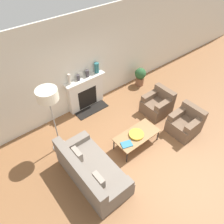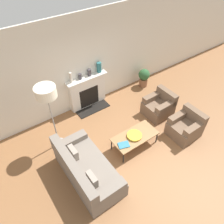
# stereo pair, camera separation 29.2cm
# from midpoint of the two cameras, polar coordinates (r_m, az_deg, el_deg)

# --- Properties ---
(ground_plane) EXTENTS (18.00, 18.00, 0.00)m
(ground_plane) POSITION_cam_midpoint_polar(r_m,az_deg,el_deg) (5.81, 5.19, -11.75)
(ground_plane) COLOR brown
(wall_back) EXTENTS (18.00, 0.06, 2.90)m
(wall_back) POSITION_cam_midpoint_polar(r_m,az_deg,el_deg) (6.40, -10.58, 11.58)
(wall_back) COLOR silver
(wall_back) RESTS_ON ground_plane
(fireplace) EXTENTS (1.31, 0.59, 1.08)m
(fireplace) POSITION_cam_midpoint_polar(r_m,az_deg,el_deg) (6.87, -8.07, 4.94)
(fireplace) COLOR silver
(fireplace) RESTS_ON ground_plane
(couch) EXTENTS (0.92, 1.86, 0.86)m
(couch) POSITION_cam_midpoint_polar(r_m,az_deg,el_deg) (5.24, -7.20, -15.11)
(couch) COLOR slate
(couch) RESTS_ON ground_plane
(armchair_near) EXTENTS (0.79, 0.73, 0.77)m
(armchair_near) POSITION_cam_midpoint_polar(r_m,az_deg,el_deg) (6.44, 17.40, -2.82)
(armchair_near) COLOR brown
(armchair_near) RESTS_ON ground_plane
(armchair_far) EXTENTS (0.79, 0.73, 0.77)m
(armchair_far) POSITION_cam_midpoint_polar(r_m,az_deg,el_deg) (6.85, 10.64, 2.02)
(armchair_far) COLOR brown
(armchair_far) RESTS_ON ground_plane
(coffee_table) EXTENTS (1.22, 0.59, 0.40)m
(coffee_table) POSITION_cam_midpoint_polar(r_m,az_deg,el_deg) (5.78, 5.06, -6.11)
(coffee_table) COLOR olive
(coffee_table) RESTS_ON ground_plane
(bowl) EXTENTS (0.39, 0.39, 0.06)m
(bowl) POSITION_cam_midpoint_polar(r_m,az_deg,el_deg) (5.72, 4.92, -5.84)
(bowl) COLOR gold
(bowl) RESTS_ON coffee_table
(book) EXTENTS (0.33, 0.28, 0.02)m
(book) POSITION_cam_midpoint_polar(r_m,az_deg,el_deg) (5.52, 2.31, -8.44)
(book) COLOR teal
(book) RESTS_ON coffee_table
(floor_lamp) EXTENTS (0.48, 0.48, 1.93)m
(floor_lamp) POSITION_cam_midpoint_polar(r_m,az_deg,el_deg) (5.03, -17.88, 3.00)
(floor_lamp) COLOR gray
(floor_lamp) RESTS_ON ground_plane
(mantel_vase_left) EXTENTS (0.08, 0.08, 0.32)m
(mantel_vase_left) POSITION_cam_midpoint_polar(r_m,az_deg,el_deg) (6.29, -12.43, 8.35)
(mantel_vase_left) COLOR beige
(mantel_vase_left) RESTS_ON fireplace
(mantel_vase_center_left) EXTENTS (0.10, 0.10, 0.18)m
(mantel_vase_center_left) POSITION_cam_midpoint_polar(r_m,az_deg,el_deg) (6.43, -10.11, 8.81)
(mantel_vase_center_left) COLOR #3D383D
(mantel_vase_center_left) RESTS_ON fireplace
(mantel_vase_center_right) EXTENTS (0.11, 0.11, 0.21)m
(mantel_vase_center_right) POSITION_cam_midpoint_polar(r_m,az_deg,el_deg) (6.55, -7.74, 9.96)
(mantel_vase_center_right) COLOR #3D383D
(mantel_vase_center_right) RESTS_ON fireplace
(mantel_vase_right) EXTENTS (0.14, 0.14, 0.32)m
(mantel_vase_right) POSITION_cam_midpoint_polar(r_m,az_deg,el_deg) (6.67, -5.31, 11.41)
(mantel_vase_right) COLOR #28666B
(mantel_vase_right) RESTS_ON fireplace
(potted_plant) EXTENTS (0.40, 0.40, 0.67)m
(potted_plant) POSITION_cam_midpoint_polar(r_m,az_deg,el_deg) (7.88, 6.31, 9.39)
(potted_plant) COLOR brown
(potted_plant) RESTS_ON ground_plane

